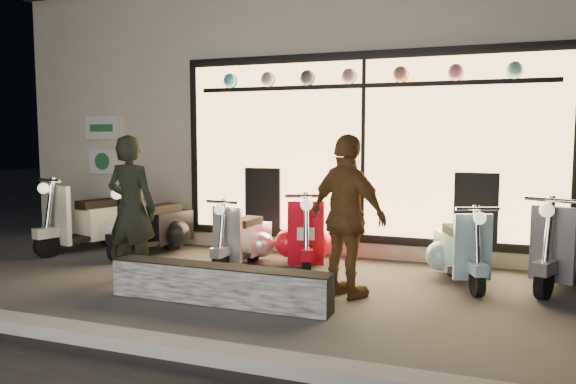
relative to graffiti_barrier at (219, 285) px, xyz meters
name	(u,v)px	position (x,y,z in m)	size (l,w,h in m)	color
ground	(254,288)	(0.10, 0.65, -0.20)	(40.00, 40.00, 0.00)	#383533
kerb	(152,345)	(0.10, -1.35, -0.14)	(40.00, 0.25, 0.12)	slate
shop_building	(359,116)	(0.11, 5.63, 1.90)	(10.20, 6.23, 4.20)	beige
graffiti_barrier	(219,285)	(0.00, 0.00, 0.00)	(2.39, 0.28, 0.40)	black
scooter_silver	(245,238)	(-0.49, 1.70, 0.16)	(0.44, 1.24, 0.89)	black
scooter_red	(304,237)	(0.29, 1.84, 0.20)	(0.77, 1.37, 0.99)	black
scooter_black	(159,226)	(-1.99, 1.92, 0.21)	(0.68, 1.43, 1.01)	black
scooter_cream	(95,221)	(-3.08, 1.84, 0.23)	(0.78, 1.49, 1.07)	black
scooter_blue	(459,250)	(2.25, 1.83, 0.17)	(0.71, 1.28, 0.92)	black
scooter_grey	(569,251)	(3.45, 2.02, 0.21)	(0.84, 1.41, 1.03)	black
man	(132,208)	(-1.41, 0.49, 0.67)	(0.63, 0.41, 1.73)	black
woman	(347,216)	(1.17, 0.71, 0.67)	(1.02, 0.43, 1.74)	brown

